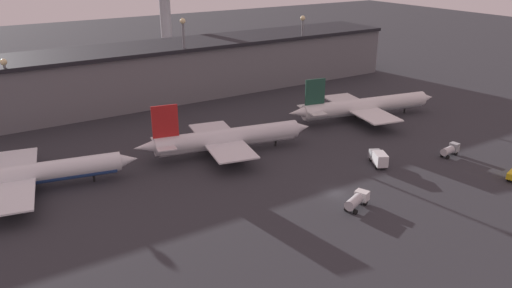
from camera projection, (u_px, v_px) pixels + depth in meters
ground at (335, 193)px, 104.09m from camera, size 600.00×600.00×0.00m
terminal_building at (171, 71)px, 168.31m from camera, size 170.70×23.60×18.14m
airplane_0 at (19, 176)px, 103.16m from camera, size 48.08×33.69×14.66m
airplane_1 at (227, 138)px, 122.96m from camera, size 45.27×28.85×14.11m
airplane_2 at (364, 106)px, 148.19m from camera, size 49.44×31.10×13.68m
service_vehicle_1 at (379, 158)px, 116.68m from camera, size 5.37×7.33×3.46m
service_vehicle_3 at (357, 200)px, 97.74m from camera, size 7.14×4.65×2.76m
service_vehicle_4 at (450, 150)px, 122.17m from camera, size 5.81×2.70×2.91m
lamp_post_0 at (8, 85)px, 133.65m from camera, size 1.80×1.80×20.59m
lamp_post_1 at (184, 51)px, 157.82m from camera, size 1.80×1.80×27.53m
lamp_post_2 at (302, 41)px, 181.32m from camera, size 1.80×1.80×25.22m
control_tower at (165, 8)px, 200.65m from camera, size 9.00×9.00×43.60m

